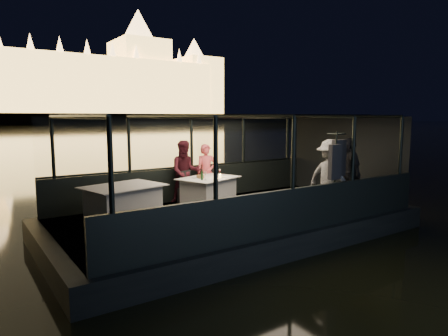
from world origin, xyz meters
TOP-DOWN VIEW (x-y plane):
  - boat_hull at (0.00, 0.00)m, footprint 8.60×4.40m
  - boat_deck at (0.00, 0.00)m, footprint 8.00×4.00m
  - gunwale_port at (0.00, 2.00)m, footprint 8.00×0.08m
  - gunwale_starboard at (0.00, -2.00)m, footprint 8.00×0.08m
  - cabin_glass_port at (0.00, 2.00)m, footprint 8.00×0.02m
  - cabin_glass_starboard at (0.00, -2.00)m, footprint 8.00×0.02m
  - cabin_roof_glass at (0.00, 0.00)m, footprint 8.00×4.00m
  - end_wall_fore at (-4.00, 0.00)m, footprint 0.02×4.00m
  - end_wall_aft at (4.00, 0.00)m, footprint 0.02×4.00m
  - canopy_ribs at (0.00, 0.00)m, footprint 8.00×4.00m
  - dining_table_central at (-0.15, 0.88)m, footprint 1.72×1.47m
  - dining_table_aft at (-2.52, 0.50)m, footprint 1.82×1.49m
  - chair_port_left at (-0.43, 1.44)m, footprint 0.51×0.51m
  - chair_port_right at (0.28, 1.49)m, footprint 0.50×0.50m
  - coat_stand at (1.53, -1.75)m, footprint 0.57×0.46m
  - person_woman_coral at (0.24, 1.61)m, footprint 0.65×0.53m
  - person_man_maroon at (-0.40, 1.64)m, footprint 0.97×0.87m
  - passenger_stripe at (1.80, -1.38)m, footprint 0.76×1.21m
  - passenger_dark at (2.66, -1.23)m, footprint 0.87×1.15m
  - wine_bottle at (-0.50, 0.62)m, footprint 0.07×0.07m
  - bread_basket at (-0.37, 0.91)m, footprint 0.20×0.20m
  - amber_candle at (0.08, 0.70)m, footprint 0.08×0.08m
  - plate_near at (0.28, 0.67)m, footprint 0.30×0.30m
  - plate_far at (-0.43, 1.00)m, footprint 0.31×0.31m
  - wine_glass_white at (-0.44, 0.55)m, footprint 0.08×0.08m
  - wine_glass_red at (0.22, 0.92)m, footprint 0.07×0.07m

SIDE VIEW (x-z plane):
  - boat_hull at x=0.00m, z-range -0.50..0.50m
  - boat_deck at x=0.00m, z-range 0.46..0.50m
  - dining_table_central at x=-0.15m, z-range 0.50..1.27m
  - dining_table_aft at x=-2.52m, z-range 0.46..1.31m
  - gunwale_port at x=0.00m, z-range 0.50..1.40m
  - gunwale_starboard at x=0.00m, z-range 0.50..1.40m
  - chair_port_left at x=-0.43m, z-range 0.52..1.38m
  - chair_port_right at x=0.28m, z-range 0.49..1.41m
  - person_woman_coral at x=0.24m, z-range 0.47..2.03m
  - person_man_maroon at x=-0.40m, z-range 0.41..2.09m
  - plate_near at x=0.28m, z-range 1.27..1.28m
  - plate_far at x=-0.43m, z-range 1.27..1.28m
  - bread_basket at x=-0.37m, z-range 1.27..1.34m
  - amber_candle at x=0.08m, z-range 1.26..1.35m
  - passenger_stripe at x=1.80m, z-range 0.46..2.24m
  - passenger_dark at x=2.66m, z-range 0.45..2.25m
  - wine_glass_white at x=-0.44m, z-range 1.25..1.47m
  - wine_glass_red at x=0.22m, z-range 1.27..1.45m
  - coat_stand at x=1.53m, z-range 0.41..2.39m
  - wine_bottle at x=-0.50m, z-range 1.28..1.55m
  - end_wall_fore at x=-4.00m, z-range 0.50..2.80m
  - end_wall_aft at x=4.00m, z-range 0.50..2.80m
  - canopy_ribs at x=0.00m, z-range 0.50..2.80m
  - cabin_glass_port at x=0.00m, z-range 1.40..2.80m
  - cabin_glass_starboard at x=0.00m, z-range 1.40..2.80m
  - cabin_roof_glass at x=0.00m, z-range 2.79..2.81m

